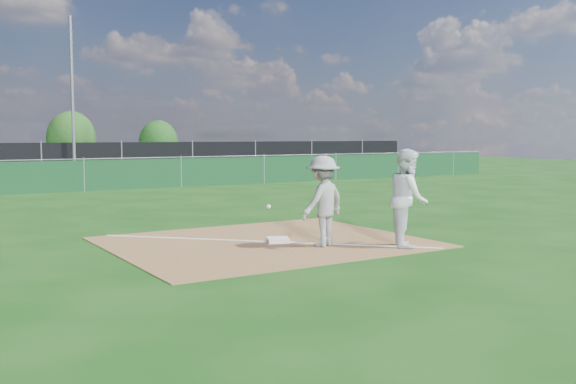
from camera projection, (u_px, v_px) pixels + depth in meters
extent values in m
plane|color=#113F0D|center=(125.00, 203.00, 20.53)|extent=(90.00, 90.00, 0.00)
cube|color=brown|center=(265.00, 242.00, 12.92)|extent=(6.00, 5.00, 0.02)
cube|color=white|center=(265.00, 241.00, 12.92)|extent=(5.01, 5.01, 0.01)
cube|color=#0F371B|center=(84.00, 176.00, 24.70)|extent=(44.00, 0.05, 1.20)
cube|color=black|center=(42.00, 161.00, 31.44)|extent=(46.00, 0.04, 1.80)
cube|color=black|center=(24.00, 174.00, 35.74)|extent=(46.00, 9.00, 0.01)
cylinder|color=slate|center=(73.00, 98.00, 31.70)|extent=(0.16, 0.16, 8.00)
cube|color=white|center=(278.00, 240.00, 12.86)|extent=(0.55, 0.55, 0.09)
imported|color=#A3A3A6|center=(323.00, 201.00, 12.35)|extent=(1.27, 0.97, 1.75)
sphere|color=white|center=(269.00, 207.00, 11.28)|extent=(0.08, 0.08, 0.08)
imported|color=white|center=(408.00, 198.00, 12.39)|extent=(1.12, 1.17, 1.90)
imported|color=black|center=(22.00, 162.00, 36.02)|extent=(4.23, 1.80, 1.36)
imported|color=black|center=(143.00, 160.00, 37.88)|extent=(5.28, 3.13, 1.44)
cylinder|color=#382316|center=(72.00, 160.00, 42.67)|extent=(0.24, 0.24, 1.06)
ellipsoid|color=#1B4914|center=(71.00, 139.00, 42.55)|extent=(3.18, 3.18, 3.66)
cylinder|color=#382316|center=(159.00, 160.00, 44.60)|extent=(0.24, 0.24, 0.90)
ellipsoid|color=#164313|center=(159.00, 143.00, 44.49)|extent=(2.70, 2.70, 3.11)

